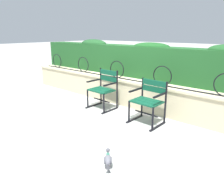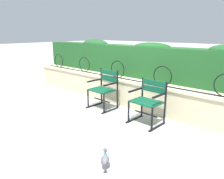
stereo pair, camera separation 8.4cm
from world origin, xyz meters
TOP-DOWN VIEW (x-y plane):
  - ground_plane at (0.00, 0.00)m, footprint 60.00×60.00m
  - stone_wall at (0.00, 0.78)m, footprint 7.05×0.41m
  - iron_arch_fence at (-0.33, 0.70)m, footprint 6.51×0.02m
  - hedge_row at (-0.01, 1.21)m, footprint 6.90×0.52m
  - park_chair_left at (-0.41, 0.25)m, footprint 0.59×0.54m
  - park_chair_right at (0.81, 0.19)m, footprint 0.60×0.54m
  - pigeon_near_chairs at (1.17, -1.41)m, footprint 0.22×0.24m

SIDE VIEW (x-z plane):
  - ground_plane at x=0.00m, z-range 0.00..0.00m
  - pigeon_near_chairs at x=1.17m, z-range 0.00..0.22m
  - stone_wall at x=0.00m, z-range 0.00..0.64m
  - park_chair_right at x=0.81m, z-range 0.04..0.87m
  - park_chair_left at x=-0.41m, z-range 0.02..0.91m
  - iron_arch_fence at x=-0.33m, z-range 0.60..1.02m
  - hedge_row at x=-0.01m, z-range 0.61..1.48m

